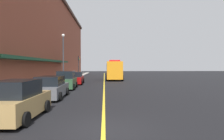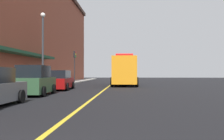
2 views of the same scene
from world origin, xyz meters
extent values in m
plane|color=black|center=(0.00, 25.00, 0.00)|extent=(112.00, 112.00, 0.00)
cube|color=#9E9B93|center=(-6.20, 25.00, 0.07)|extent=(2.40, 70.00, 0.15)
cube|color=gold|center=(0.00, 25.00, 0.00)|extent=(0.16, 70.00, 0.01)
cube|color=brown|center=(-13.50, 24.00, 7.23)|extent=(12.20, 64.00, 14.46)
cube|color=#19472D|center=(-6.85, 16.00, 3.10)|extent=(1.20, 22.40, 0.24)
cube|color=#A5844C|center=(-3.97, 1.72, 0.63)|extent=(1.89, 4.31, 0.91)
cube|color=black|center=(-3.97, 1.51, 1.45)|extent=(1.64, 2.39, 0.74)
cylinder|color=black|center=(-4.80, 3.07, 0.32)|extent=(0.24, 0.65, 0.64)
cylinder|color=black|center=(-3.04, 3.01, 0.32)|extent=(0.24, 0.65, 0.64)
cylinder|color=black|center=(-3.14, 0.37, 0.32)|extent=(0.24, 0.65, 0.64)
cube|color=#595B60|center=(-4.05, 7.75, 0.59)|extent=(1.92, 4.57, 0.83)
cube|color=black|center=(-4.04, 7.52, 1.34)|extent=(1.71, 2.52, 0.68)
cylinder|color=black|center=(-5.01, 9.16, 0.32)|extent=(0.22, 0.64, 0.64)
cylinder|color=black|center=(-3.10, 9.17, 0.32)|extent=(0.22, 0.64, 0.64)
cylinder|color=black|center=(-4.99, 6.33, 0.32)|extent=(0.22, 0.64, 0.64)
cylinder|color=black|center=(-3.08, 6.34, 0.32)|extent=(0.22, 0.64, 0.64)
cube|color=#2D5133|center=(-4.02, 13.85, 0.65)|extent=(1.94, 4.37, 0.96)
cube|color=black|center=(-4.01, 13.64, 1.52)|extent=(1.69, 2.43, 0.78)
cylinder|color=black|center=(-4.97, 15.16, 0.32)|extent=(0.24, 0.65, 0.64)
cylinder|color=black|center=(-3.16, 15.22, 0.32)|extent=(0.24, 0.65, 0.64)
cylinder|color=black|center=(-4.87, 12.48, 0.32)|extent=(0.24, 0.65, 0.64)
cylinder|color=black|center=(-3.07, 12.55, 0.32)|extent=(0.24, 0.65, 0.64)
cube|color=maroon|center=(-3.88, 19.62, 0.58)|extent=(2.07, 4.96, 0.81)
cube|color=black|center=(-3.87, 19.38, 1.32)|extent=(1.80, 2.75, 0.66)
cylinder|color=black|center=(-4.89, 21.10, 0.32)|extent=(0.25, 0.65, 0.64)
cylinder|color=black|center=(-2.99, 21.17, 0.32)|extent=(0.25, 0.65, 0.64)
cylinder|color=black|center=(-4.77, 18.07, 0.32)|extent=(0.25, 0.65, 0.64)
cylinder|color=black|center=(-2.87, 18.14, 0.32)|extent=(0.25, 0.65, 0.64)
cube|color=orange|center=(1.67, 24.33, 1.72)|extent=(2.51, 2.32, 2.84)
cube|color=#3F3F42|center=(1.69, 28.62, 1.61)|extent=(2.53, 5.61, 2.61)
cube|color=red|center=(1.67, 24.33, 3.26)|extent=(1.75, 0.61, 0.24)
cylinder|color=black|center=(2.94, 24.41, 0.50)|extent=(0.30, 1.00, 1.00)
cylinder|color=black|center=(0.41, 24.42, 0.50)|extent=(0.30, 1.00, 1.00)
cylinder|color=black|center=(2.96, 27.91, 0.50)|extent=(0.30, 1.00, 1.00)
cylinder|color=black|center=(0.43, 27.92, 0.50)|extent=(0.30, 1.00, 1.00)
cylinder|color=black|center=(2.97, 30.18, 0.50)|extent=(0.30, 1.00, 1.00)
cylinder|color=black|center=(0.44, 30.19, 0.50)|extent=(0.30, 1.00, 1.00)
cylinder|color=#4C4C51|center=(-5.35, 20.12, 0.68)|extent=(0.07, 0.07, 1.05)
cube|color=black|center=(-5.35, 20.12, 1.34)|extent=(0.14, 0.18, 0.28)
cylinder|color=#4C4C51|center=(-5.35, 10.95, 0.68)|extent=(0.07, 0.07, 1.05)
cube|color=black|center=(-5.35, 10.95, 1.34)|extent=(0.14, 0.18, 0.28)
cylinder|color=#4C4C51|center=(-5.35, 9.26, 0.68)|extent=(0.07, 0.07, 1.05)
cube|color=black|center=(-5.35, 9.26, 1.34)|extent=(0.14, 0.18, 0.28)
cylinder|color=#33383D|center=(-5.95, 21.78, 3.40)|extent=(0.18, 0.18, 6.50)
sphere|color=white|center=(-5.95, 21.78, 6.87)|extent=(0.44, 0.44, 0.44)
cylinder|color=#232326|center=(-5.30, 34.13, 1.85)|extent=(0.14, 0.14, 3.40)
cube|color=black|center=(-5.30, 34.13, 4.00)|extent=(0.28, 0.36, 0.90)
sphere|color=red|center=(-5.14, 34.13, 4.30)|extent=(0.16, 0.16, 0.16)
sphere|color=gold|center=(-5.14, 34.13, 4.00)|extent=(0.16, 0.16, 0.16)
sphere|color=green|center=(-5.14, 34.13, 3.70)|extent=(0.16, 0.16, 0.16)
camera|label=1|loc=(0.05, -7.82, 2.50)|focal=32.32mm
camera|label=2|loc=(1.88, -3.59, 1.44)|focal=44.16mm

